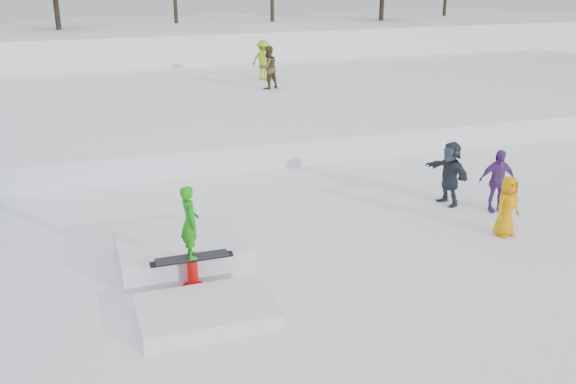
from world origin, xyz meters
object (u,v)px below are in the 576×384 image
object	(u,v)px
spectator_yellow	(507,206)
walker_olive	(268,68)
spectator_purple	(497,181)
spectator_dark	(450,173)
walker_ygreen	(263,60)
jib_rail_feature	(187,262)

from	to	relation	value
spectator_yellow	walker_olive	bearing A→B (deg)	77.44
spectator_purple	spectator_dark	size ratio (longest dim) A/B	0.96
walker_ygreen	spectator_dark	xyz separation A→B (m)	(0.36, -15.24, -0.87)
walker_ygreen	walker_olive	bearing A→B (deg)	120.65
spectator_yellow	spectator_dark	distance (m)	2.21
walker_olive	spectator_purple	xyz separation A→B (m)	(1.68, -13.83, -0.91)
spectator_dark	spectator_yellow	bearing A→B (deg)	-4.00
spectator_purple	spectator_yellow	bearing A→B (deg)	-105.26
walker_olive	jib_rail_feature	world-z (taller)	walker_olive
spectator_dark	jib_rail_feature	xyz separation A→B (m)	(-7.24, -1.84, -0.54)
walker_olive	jib_rail_feature	xyz separation A→B (m)	(-6.41, -14.84, -1.41)
spectator_purple	spectator_dark	world-z (taller)	spectator_dark
spectator_dark	jib_rail_feature	bearing A→B (deg)	-82.89
walker_ygreen	spectator_purple	distance (m)	16.13
spectator_purple	jib_rail_feature	xyz separation A→B (m)	(-8.09, -1.02, -0.50)
walker_ygreen	spectator_yellow	world-z (taller)	walker_ygreen
spectator_yellow	jib_rail_feature	xyz separation A→B (m)	(-7.36, 0.37, -0.41)
jib_rail_feature	walker_ygreen	bearing A→B (deg)	68.06
spectator_dark	walker_ygreen	bearing A→B (deg)	174.22
spectator_purple	spectator_dark	xyz separation A→B (m)	(-0.85, 0.82, 0.04)
spectator_purple	walker_olive	bearing A→B (deg)	109.61
walker_ygreen	jib_rail_feature	bearing A→B (deg)	110.57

